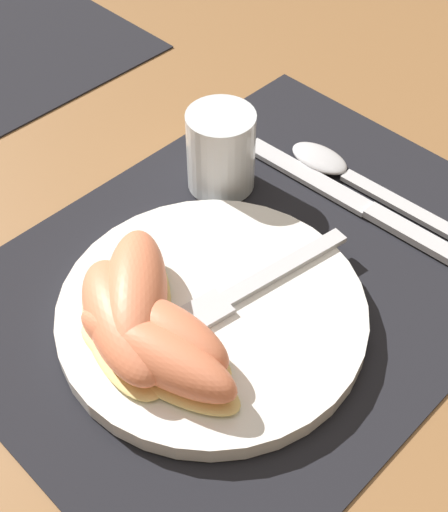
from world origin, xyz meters
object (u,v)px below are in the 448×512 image
(fork, at_px, (233,296))
(citrus_wedge_0, at_px, (136,297))
(citrus_wedge_2, at_px, (168,334))
(citrus_wedge_1, at_px, (124,322))
(plate, at_px, (212,313))
(juice_glass, at_px, (221,155))
(spoon, at_px, (339,170))
(citrus_wedge_3, at_px, (156,355))
(knife, at_px, (352,201))

(fork, distance_m, citrus_wedge_0, 0.08)
(citrus_wedge_2, bearing_deg, fork, -0.44)
(citrus_wedge_1, bearing_deg, plate, -21.82)
(citrus_wedge_2, bearing_deg, juice_glass, 34.10)
(juice_glass, height_order, spoon, juice_glass)
(citrus_wedge_3, bearing_deg, citrus_wedge_2, 22.72)
(spoon, bearing_deg, citrus_wedge_3, -169.52)
(knife, height_order, citrus_wedge_2, citrus_wedge_2)
(plate, xyz_separation_m, citrus_wedge_1, (-0.06, 0.03, 0.02))
(citrus_wedge_1, xyz_separation_m, citrus_wedge_2, (0.02, -0.03, -0.00))
(plate, relative_size, citrus_wedge_2, 2.13)
(juice_glass, bearing_deg, citrus_wedge_1, -155.68)
(plate, distance_m, citrus_wedge_3, 0.07)
(spoon, distance_m, citrus_wedge_1, 0.27)
(plate, bearing_deg, citrus_wedge_0, 140.58)
(plate, relative_size, knife, 1.04)
(citrus_wedge_0, height_order, citrus_wedge_2, citrus_wedge_0)
(citrus_wedge_2, xyz_separation_m, citrus_wedge_3, (-0.02, -0.01, 0.00))
(plate, relative_size, citrus_wedge_0, 1.84)
(knife, relative_size, citrus_wedge_2, 2.05)
(spoon, height_order, citrus_wedge_3, citrus_wedge_3)
(knife, height_order, spoon, spoon)
(plate, bearing_deg, citrus_wedge_1, 158.18)
(juice_glass, relative_size, citrus_wedge_0, 0.59)
(juice_glass, height_order, citrus_wedge_0, juice_glass)
(spoon, bearing_deg, fork, -167.03)
(plate, xyz_separation_m, citrus_wedge_2, (-0.05, -0.00, 0.02))
(juice_glass, xyz_separation_m, spoon, (0.09, -0.07, -0.03))
(citrus_wedge_1, bearing_deg, juice_glass, 24.32)
(juice_glass, relative_size, citrus_wedge_1, 0.57)
(plate, height_order, citrus_wedge_2, citrus_wedge_2)
(juice_glass, distance_m, knife, 0.13)
(knife, distance_m, citrus_wedge_3, 0.25)
(juice_glass, bearing_deg, citrus_wedge_0, -156.06)
(juice_glass, distance_m, fork, 0.15)
(plate, relative_size, citrus_wedge_1, 1.76)
(fork, xyz_separation_m, citrus_wedge_0, (-0.06, 0.04, 0.02))
(knife, distance_m, spoon, 0.04)
(citrus_wedge_2, height_order, citrus_wedge_3, same)
(fork, bearing_deg, citrus_wedge_2, 179.56)
(knife, bearing_deg, spoon, 55.22)
(plate, relative_size, citrus_wedge_3, 1.69)
(citrus_wedge_0, relative_size, citrus_wedge_1, 0.95)
(spoon, distance_m, citrus_wedge_3, 0.28)
(juice_glass, xyz_separation_m, citrus_wedge_2, (-0.16, -0.11, -0.00))
(juice_glass, height_order, fork, juice_glass)
(juice_glass, relative_size, citrus_wedge_3, 0.54)
(citrus_wedge_2, distance_m, citrus_wedge_3, 0.02)
(citrus_wedge_1, relative_size, citrus_wedge_2, 1.21)
(plate, xyz_separation_m, juice_glass, (0.12, 0.11, 0.03))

